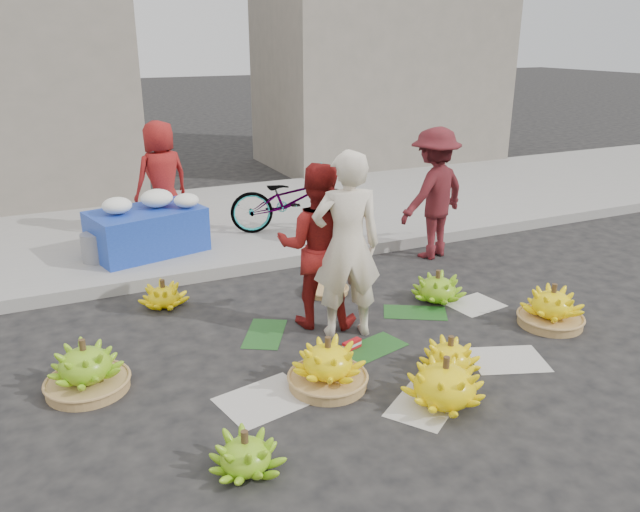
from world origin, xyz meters
name	(u,v)px	position (x,y,z in m)	size (l,w,h in m)	color
ground	(371,337)	(0.00, 0.00, 0.00)	(80.00, 80.00, 0.00)	black
curb	(285,260)	(0.00, 2.20, 0.07)	(40.00, 0.25, 0.15)	gray
sidewalk	(235,219)	(0.00, 4.30, 0.06)	(40.00, 4.00, 0.12)	gray
building_right	(381,47)	(4.50, 7.70, 2.50)	(5.00, 3.00, 5.00)	gray
newspaper_scatter	(417,376)	(0.00, -0.80, 0.00)	(3.20, 1.80, 0.00)	beige
banana_leaves	(352,331)	(-0.10, 0.20, 0.00)	(2.00, 1.00, 0.00)	#184A19
banana_bunch_0	(328,365)	(-0.75, -0.61, 0.19)	(0.72, 0.72, 0.45)	#9C7441
banana_bunch_1	(245,454)	(-1.71, -1.35, 0.13)	(0.57, 0.57, 0.31)	#63A918
banana_bunch_2	(445,383)	(-0.04, -1.24, 0.19)	(0.88, 0.88, 0.42)	yellow
banana_bunch_3	(450,356)	(0.32, -0.82, 0.14)	(0.61, 0.61, 0.32)	yellow
banana_bunch_4	(552,307)	(1.77, -0.51, 0.19)	(0.63, 0.63, 0.44)	#9C7441
banana_bunch_5	(437,288)	(1.09, 0.47, 0.16)	(0.75, 0.75, 0.36)	#63A918
banana_bunch_6	(86,369)	(-2.56, 0.16, 0.20)	(0.77, 0.77, 0.46)	#9C7441
banana_bunch_7	(163,295)	(-1.65, 1.58, 0.13)	(0.58, 0.58, 0.30)	yellow
basket_spare	(326,290)	(0.08, 1.18, 0.03)	(0.49, 0.49, 0.06)	#9C7441
incense_stack	(352,345)	(-0.28, -0.13, 0.05)	(0.20, 0.06, 0.08)	red
vendor_cream	(347,246)	(-0.18, 0.19, 0.90)	(0.66, 0.43, 1.80)	silver
vendor_red	(317,246)	(-0.33, 0.52, 0.82)	(0.79, 0.62, 1.63)	#A11D18
man_striped	(434,194)	(1.87, 1.73, 0.84)	(1.09, 0.62, 1.68)	maroon
flower_table	(147,228)	(-1.52, 3.09, 0.44)	(1.51, 1.14, 0.78)	#1938A8
grey_bucket	(95,248)	(-2.18, 3.01, 0.30)	(0.31, 0.31, 0.36)	gray
flower_vendor	(162,178)	(-1.15, 3.81, 0.90)	(0.77, 0.50, 1.57)	#A11D18
bicycle	(292,199)	(0.51, 3.18, 0.58)	(1.74, 0.61, 0.91)	gray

